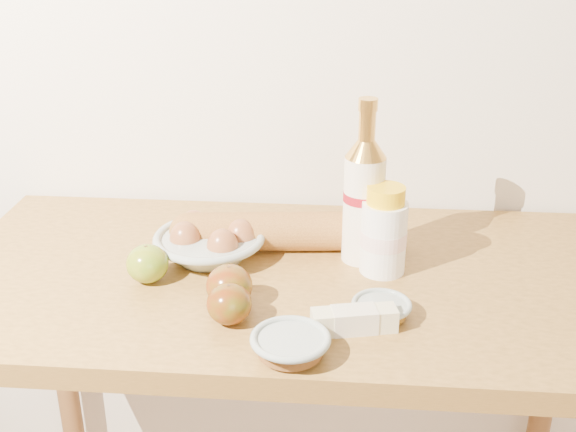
% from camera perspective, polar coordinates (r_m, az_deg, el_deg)
% --- Properties ---
extents(back_wall, '(3.50, 0.02, 2.60)m').
position_cam_1_polar(back_wall, '(1.44, 1.25, 16.19)').
color(back_wall, silver).
rests_on(back_wall, ground).
extents(table, '(1.20, 0.60, 0.90)m').
position_cam_1_polar(table, '(1.31, 0.11, -9.19)').
color(table, '#AB7D37').
rests_on(table, ground).
extents(bourbon_bottle, '(0.08, 0.08, 0.29)m').
position_cam_1_polar(bourbon_bottle, '(1.25, 6.01, 1.49)').
color(bourbon_bottle, '#F3E6CE').
rests_on(bourbon_bottle, table).
extents(cream_bottle, '(0.10, 0.10, 0.16)m').
position_cam_1_polar(cream_bottle, '(1.24, 7.58, -1.33)').
color(cream_bottle, white).
rests_on(cream_bottle, table).
extents(egg_bowl, '(0.25, 0.25, 0.07)m').
position_cam_1_polar(egg_bowl, '(1.30, -6.15, -2.04)').
color(egg_bowl, '#97A59F').
rests_on(egg_bowl, table).
extents(baguette, '(0.43, 0.11, 0.07)m').
position_cam_1_polar(baguette, '(1.32, -0.08, -1.22)').
color(baguette, '#AD7535').
rests_on(baguette, table).
extents(apple_yellowgreen, '(0.07, 0.07, 0.07)m').
position_cam_1_polar(apple_yellowgreen, '(1.23, -11.05, -3.71)').
color(apple_yellowgreen, olive).
rests_on(apple_yellowgreen, table).
extents(apple_redgreen_front, '(0.10, 0.10, 0.07)m').
position_cam_1_polar(apple_redgreen_front, '(1.14, -4.66, -5.52)').
color(apple_redgreen_front, maroon).
rests_on(apple_redgreen_front, table).
extents(apple_redgreen_right, '(0.08, 0.08, 0.06)m').
position_cam_1_polar(apple_redgreen_right, '(1.10, -4.67, -6.93)').
color(apple_redgreen_right, maroon).
rests_on(apple_redgreen_right, table).
extents(sugar_bowl, '(0.14, 0.14, 0.03)m').
position_cam_1_polar(sugar_bowl, '(1.03, 0.19, -10.14)').
color(sugar_bowl, '#95A29D').
rests_on(sugar_bowl, table).
extents(syrup_bowl, '(0.11, 0.11, 0.03)m').
position_cam_1_polar(syrup_bowl, '(1.13, 7.39, -7.29)').
color(syrup_bowl, '#92A09B').
rests_on(syrup_bowl, table).
extents(butter_stick, '(0.13, 0.06, 0.04)m').
position_cam_1_polar(butter_stick, '(1.09, 5.25, -8.20)').
color(butter_stick, beige).
rests_on(butter_stick, table).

